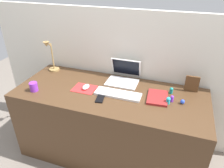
{
  "coord_description": "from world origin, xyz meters",
  "views": [
    {
      "loc": [
        0.54,
        -1.53,
        1.74
      ],
      "look_at": [
        0.02,
        0.0,
        0.83
      ],
      "focal_mm": 33.62,
      "sensor_mm": 36.0,
      "label": 1
    }
  ],
  "objects_px": {
    "cell_phone": "(100,98)",
    "toy_figurine_blue": "(183,102)",
    "mouse": "(86,87)",
    "coffee_mug": "(34,87)",
    "notebook_pad": "(157,97)",
    "laptop": "(124,76)",
    "keyboard": "(118,94)",
    "picture_frame": "(192,84)",
    "toy_figurine_teal": "(171,90)",
    "desk_lamp": "(51,57)",
    "toy_figurine_purple": "(172,98)",
    "toy_figurine_cyan": "(168,100)"
  },
  "relations": [
    {
      "from": "keyboard",
      "to": "coffee_mug",
      "type": "bearing_deg",
      "value": -166.85
    },
    {
      "from": "cell_phone",
      "to": "notebook_pad",
      "type": "distance_m",
      "value": 0.49
    },
    {
      "from": "keyboard",
      "to": "notebook_pad",
      "type": "xyz_separation_m",
      "value": [
        0.34,
        0.06,
        0.0
      ]
    },
    {
      "from": "picture_frame",
      "to": "toy_figurine_teal",
      "type": "relative_size",
      "value": 2.57
    },
    {
      "from": "cell_phone",
      "to": "toy_figurine_blue",
      "type": "bearing_deg",
      "value": 4.28
    },
    {
      "from": "toy_figurine_blue",
      "to": "toy_figurine_purple",
      "type": "distance_m",
      "value": 0.09
    },
    {
      "from": "keyboard",
      "to": "picture_frame",
      "type": "height_order",
      "value": "picture_frame"
    },
    {
      "from": "desk_lamp",
      "to": "notebook_pad",
      "type": "xyz_separation_m",
      "value": [
        1.16,
        -0.18,
        -0.15
      ]
    },
    {
      "from": "keyboard",
      "to": "toy_figurine_cyan",
      "type": "distance_m",
      "value": 0.43
    },
    {
      "from": "cell_phone",
      "to": "desk_lamp",
      "type": "relative_size",
      "value": 0.36
    },
    {
      "from": "coffee_mug",
      "to": "toy_figurine_blue",
      "type": "relative_size",
      "value": 2.03
    },
    {
      "from": "cell_phone",
      "to": "toy_figurine_teal",
      "type": "height_order",
      "value": "toy_figurine_teal"
    },
    {
      "from": "keyboard",
      "to": "coffee_mug",
      "type": "height_order",
      "value": "coffee_mug"
    },
    {
      "from": "toy_figurine_purple",
      "to": "laptop",
      "type": "bearing_deg",
      "value": 154.68
    },
    {
      "from": "mouse",
      "to": "coffee_mug",
      "type": "relative_size",
      "value": 1.17
    },
    {
      "from": "toy_figurine_blue",
      "to": "mouse",
      "type": "bearing_deg",
      "value": -177.59
    },
    {
      "from": "laptop",
      "to": "mouse",
      "type": "xyz_separation_m",
      "value": [
        -0.29,
        -0.27,
        -0.03
      ]
    },
    {
      "from": "toy_figurine_blue",
      "to": "toy_figurine_cyan",
      "type": "xyz_separation_m",
      "value": [
        -0.11,
        -0.04,
        0.01
      ]
    },
    {
      "from": "keyboard",
      "to": "toy_figurine_purple",
      "type": "xyz_separation_m",
      "value": [
        0.46,
        0.05,
        0.02
      ]
    },
    {
      "from": "mouse",
      "to": "toy_figurine_blue",
      "type": "height_order",
      "value": "toy_figurine_blue"
    },
    {
      "from": "mouse",
      "to": "picture_frame",
      "type": "bearing_deg",
      "value": 16.42
    },
    {
      "from": "notebook_pad",
      "to": "toy_figurine_cyan",
      "type": "xyz_separation_m",
      "value": [
        0.09,
        -0.05,
        0.02
      ]
    },
    {
      "from": "toy_figurine_purple",
      "to": "toy_figurine_teal",
      "type": "relative_size",
      "value": 1.01
    },
    {
      "from": "mouse",
      "to": "toy_figurine_purple",
      "type": "height_order",
      "value": "toy_figurine_purple"
    },
    {
      "from": "toy_figurine_blue",
      "to": "desk_lamp",
      "type": "bearing_deg",
      "value": 172.07
    },
    {
      "from": "mouse",
      "to": "toy_figurine_blue",
      "type": "distance_m",
      "value": 0.86
    },
    {
      "from": "toy_figurine_teal",
      "to": "cell_phone",
      "type": "bearing_deg",
      "value": -152.67
    },
    {
      "from": "cell_phone",
      "to": "picture_frame",
      "type": "xyz_separation_m",
      "value": [
        0.73,
        0.39,
        0.07
      ]
    },
    {
      "from": "cell_phone",
      "to": "desk_lamp",
      "type": "xyz_separation_m",
      "value": [
        -0.69,
        0.34,
        0.16
      ]
    },
    {
      "from": "toy_figurine_cyan",
      "to": "coffee_mug",
      "type": "bearing_deg",
      "value": -171.23
    },
    {
      "from": "notebook_pad",
      "to": "picture_frame",
      "type": "height_order",
      "value": "picture_frame"
    },
    {
      "from": "laptop",
      "to": "toy_figurine_blue",
      "type": "height_order",
      "value": "laptop"
    },
    {
      "from": "cell_phone",
      "to": "mouse",
      "type": "bearing_deg",
      "value": 139.52
    },
    {
      "from": "laptop",
      "to": "notebook_pad",
      "type": "relative_size",
      "value": 1.25
    },
    {
      "from": "mouse",
      "to": "notebook_pad",
      "type": "height_order",
      "value": "mouse"
    },
    {
      "from": "mouse",
      "to": "coffee_mug",
      "type": "bearing_deg",
      "value": -157.3
    },
    {
      "from": "desk_lamp",
      "to": "notebook_pad",
      "type": "distance_m",
      "value": 1.18
    },
    {
      "from": "picture_frame",
      "to": "coffee_mug",
      "type": "distance_m",
      "value": 1.43
    },
    {
      "from": "mouse",
      "to": "picture_frame",
      "type": "relative_size",
      "value": 0.64
    },
    {
      "from": "keyboard",
      "to": "toy_figurine_blue",
      "type": "relative_size",
      "value": 10.17
    },
    {
      "from": "picture_frame",
      "to": "toy_figurine_teal",
      "type": "xyz_separation_m",
      "value": [
        -0.17,
        -0.1,
        -0.04
      ]
    },
    {
      "from": "notebook_pad",
      "to": "picture_frame",
      "type": "relative_size",
      "value": 1.6
    },
    {
      "from": "laptop",
      "to": "keyboard",
      "type": "height_order",
      "value": "laptop"
    },
    {
      "from": "keyboard",
      "to": "toy_figurine_purple",
      "type": "height_order",
      "value": "toy_figurine_purple"
    },
    {
      "from": "laptop",
      "to": "toy_figurine_blue",
      "type": "xyz_separation_m",
      "value": [
        0.57,
        -0.24,
        -0.03
      ]
    },
    {
      "from": "picture_frame",
      "to": "toy_figurine_teal",
      "type": "bearing_deg",
      "value": -149.89
    },
    {
      "from": "notebook_pad",
      "to": "mouse",
      "type": "bearing_deg",
      "value": 179.95
    },
    {
      "from": "picture_frame",
      "to": "coffee_mug",
      "type": "relative_size",
      "value": 1.83
    },
    {
      "from": "picture_frame",
      "to": "coffee_mug",
      "type": "bearing_deg",
      "value": -161.51
    },
    {
      "from": "laptop",
      "to": "toy_figurine_purple",
      "type": "distance_m",
      "value": 0.54
    }
  ]
}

